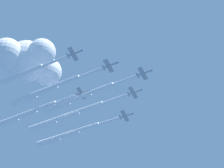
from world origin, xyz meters
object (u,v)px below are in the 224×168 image
at_px(jet_port_inner, 64,117).
at_px(jet_starboard_mid, 4,82).
at_px(jet_port_mid, 67,135).
at_px(jet_lead, 77,98).
at_px(jet_port_outer, 25,115).
at_px(jet_starboard_inner, 44,91).

bearing_deg(jet_port_inner, jet_starboard_mid, -174.45).
relative_size(jet_port_inner, jet_port_mid, 1.13).
xyz_separation_m(jet_lead, jet_port_inner, (7.00, 22.66, 2.28)).
xyz_separation_m(jet_starboard_mid, jet_port_outer, (25.45, 18.09, -0.47)).
bearing_deg(jet_starboard_mid, jet_port_mid, 15.68).
bearing_deg(jet_port_mid, jet_lead, -117.72).
bearing_deg(jet_lead, jet_starboard_mid, 154.68).
xyz_separation_m(jet_lead, jet_port_mid, (17.90, 34.08, -0.43)).
bearing_deg(jet_port_mid, jet_starboard_inner, -143.58).
relative_size(jet_starboard_inner, jet_starboard_mid, 0.93).
relative_size(jet_port_mid, jet_port_outer, 1.01).
xyz_separation_m(jet_starboard_inner, jet_starboard_mid, (-19.97, 11.06, 2.49)).
relative_size(jet_port_inner, jet_port_outer, 1.14).
distance_m(jet_starboard_inner, jet_starboard_mid, 22.97).
xyz_separation_m(jet_lead, jet_starboard_inner, (-18.56, 7.17, -0.29)).
distance_m(jet_port_inner, jet_starboard_inner, 30.00).
height_order(jet_lead, jet_starboard_inner, jet_lead).
bearing_deg(jet_port_inner, jet_port_mid, 46.33).
xyz_separation_m(jet_starboard_inner, jet_port_mid, (36.47, 26.91, -0.14)).
relative_size(jet_starboard_inner, jet_port_outer, 1.01).
bearing_deg(jet_port_outer, jet_starboard_inner, -100.63).
bearing_deg(jet_port_outer, jet_port_inner, -34.21).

